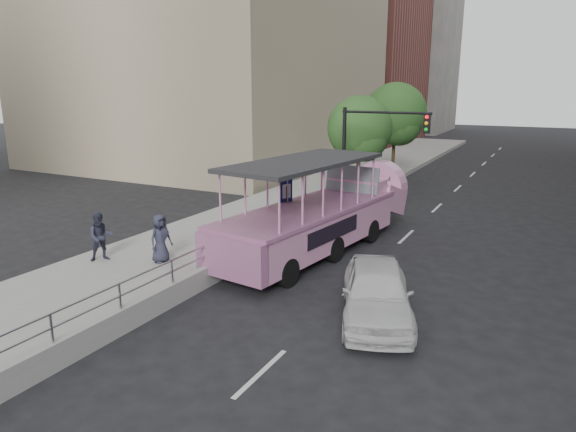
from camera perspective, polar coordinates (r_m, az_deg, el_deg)
name	(u,v)px	position (r m, az deg, el deg)	size (l,w,h in m)	color
ground	(267,327)	(13.80, -2.36, -12.23)	(160.00, 160.00, 0.00)	black
sidewalk	(267,215)	(24.64, -2.30, 0.09)	(5.50, 80.00, 0.30)	gray
kerb_wall	(214,268)	(16.74, -8.24, -5.73)	(0.24, 30.00, 0.36)	#9A9B96
guardrail	(213,248)	(16.53, -8.32, -3.56)	(0.07, 22.00, 0.71)	#B0B0B5
duck_boat	(325,214)	(19.89, 4.09, 0.19)	(4.00, 11.13, 3.62)	black
car	(377,292)	(14.16, 9.82, -8.30)	(1.83, 4.53, 1.54)	silver
pedestrian_mid	(101,237)	(18.73, -20.08, -2.16)	(0.82, 0.64, 1.69)	#282A3B
pedestrian_far	(161,238)	(17.93, -13.98, -2.44)	(0.82, 0.54, 1.68)	#282A3B
parking_sign	(286,205)	(19.72, -0.23, 1.19)	(0.27, 0.56, 2.71)	black
traffic_signal	(368,145)	(24.64, 8.85, 7.85)	(4.20, 0.32, 5.20)	black
street_tree_near	(361,131)	(28.36, 8.09, 9.34)	(3.52, 3.52, 5.72)	#3C2C1B
street_tree_far	(396,116)	(33.96, 11.95, 10.77)	(3.97, 3.97, 6.45)	#3C2C1B
midrise_brick	(338,26)	(63.86, 5.61, 20.26)	(18.00, 16.00, 26.00)	brown
midrise_stone_b	(393,59)	(78.01, 11.64, 16.71)	(16.00, 14.00, 20.00)	gray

